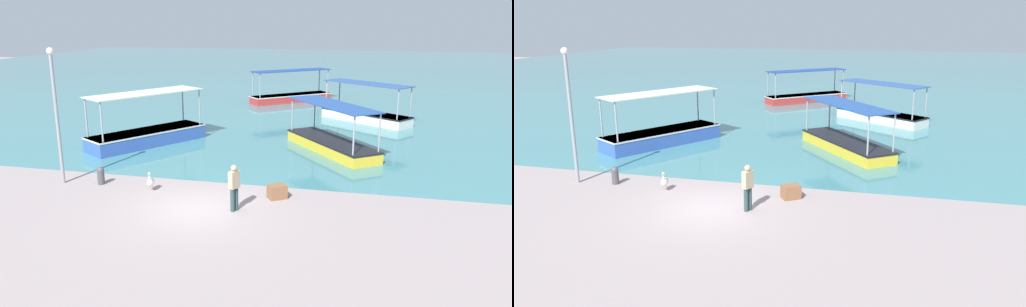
{
  "view_description": "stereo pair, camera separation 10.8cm",
  "coord_description": "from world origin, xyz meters",
  "views": [
    {
      "loc": [
        5.95,
        -15.84,
        6.63
      ],
      "look_at": [
        1.47,
        3.02,
        1.35
      ],
      "focal_mm": 35.0,
      "sensor_mm": 36.0,
      "label": 1
    },
    {
      "loc": [
        6.06,
        -15.81,
        6.63
      ],
      "look_at": [
        1.47,
        3.02,
        1.35
      ],
      "focal_mm": 35.0,
      "sensor_mm": 36.0,
      "label": 2
    }
  ],
  "objects": [
    {
      "name": "harbor_water",
      "position": [
        0.0,
        48.0,
        0.0
      ],
      "size": [
        110.0,
        90.0,
        0.0
      ],
      "primitive_type": "cube",
      "color": "teal",
      "rests_on": "ground"
    },
    {
      "name": "fishing_boat_near_left",
      "position": [
        -0.65,
        24.25,
        0.5
      ],
      "size": [
        6.23,
        5.66,
        2.57
      ],
      "color": "red",
      "rests_on": "harbor_water"
    },
    {
      "name": "fishing_boat_center",
      "position": [
        -5.83,
        8.34,
        0.57
      ],
      "size": [
        5.0,
        6.55,
        2.83
      ],
      "color": "#385CB9",
      "rests_on": "harbor_water"
    },
    {
      "name": "ground",
      "position": [
        0.0,
        0.0,
        0.0
      ],
      "size": [
        120.0,
        120.0,
        0.0
      ],
      "primitive_type": "plane",
      "color": "gray"
    },
    {
      "name": "fishing_boat_outer",
      "position": [
        3.98,
        9.17,
        0.49
      ],
      "size": [
        5.24,
        6.04,
        2.46
      ],
      "color": "gold",
      "rests_on": "harbor_water"
    },
    {
      "name": "cargo_crate",
      "position": [
        2.6,
        1.72,
        0.27
      ],
      "size": [
        0.83,
        0.78,
        0.53
      ],
      "primitive_type": "cube",
      "rotation": [
        0.0,
        0.0,
        0.6
      ],
      "color": "brown",
      "rests_on": "ground"
    },
    {
      "name": "fishing_boat_far_right",
      "position": [
        5.5,
        17.33,
        0.51
      ],
      "size": [
        6.04,
        4.96,
        2.55
      ],
      "color": "silver",
      "rests_on": "harbor_water"
    },
    {
      "name": "lamp_post",
      "position": [
        -6.41,
        1.5,
        3.12
      ],
      "size": [
        0.28,
        0.28,
        5.53
      ],
      "color": "gray",
      "rests_on": "ground"
    },
    {
      "name": "fisherman_standing",
      "position": [
        1.37,
        0.14,
        0.91
      ],
      "size": [
        0.38,
        0.46,
        1.69
      ],
      "color": "#2C4346",
      "rests_on": "ground"
    },
    {
      "name": "mooring_bollard",
      "position": [
        -4.78,
        1.7,
        0.4
      ],
      "size": [
        0.3,
        0.3,
        0.75
      ],
      "color": "#47474C",
      "rests_on": "ground"
    },
    {
      "name": "pelican",
      "position": [
        -2.44,
        1.44,
        0.38
      ],
      "size": [
        0.37,
        0.8,
        0.8
      ],
      "color": "#E0997A",
      "rests_on": "ground"
    }
  ]
}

